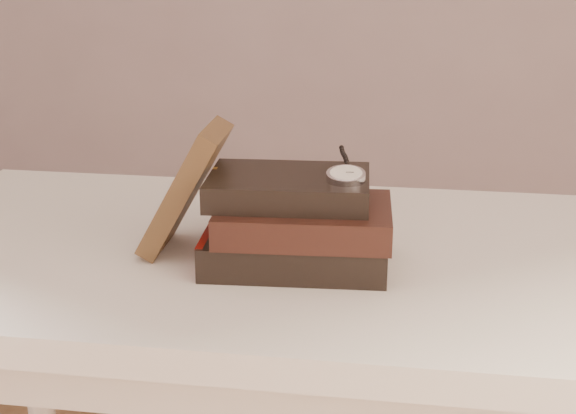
# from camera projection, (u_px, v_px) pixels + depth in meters

# --- Properties ---
(table) EXTENTS (1.00, 0.60, 0.75)m
(table) POSITION_uv_depth(u_px,v_px,m) (242.00, 306.00, 1.14)
(table) COLOR silver
(table) RESTS_ON ground
(book_stack) EXTENTS (0.24, 0.17, 0.12)m
(book_stack) POSITION_uv_depth(u_px,v_px,m) (297.00, 223.00, 1.04)
(book_stack) COLOR black
(book_stack) RESTS_ON table
(journal) EXTENTS (0.12, 0.12, 0.17)m
(journal) POSITION_uv_depth(u_px,v_px,m) (185.00, 188.00, 1.07)
(journal) COLOR #3A2716
(journal) RESTS_ON table
(pocket_watch) EXTENTS (0.05, 0.15, 0.02)m
(pocket_watch) POSITION_uv_depth(u_px,v_px,m) (346.00, 174.00, 1.00)
(pocket_watch) COLOR silver
(pocket_watch) RESTS_ON book_stack
(eyeglasses) EXTENTS (0.10, 0.12, 0.05)m
(eyeglasses) POSITION_uv_depth(u_px,v_px,m) (241.00, 194.00, 1.11)
(eyeglasses) COLOR silver
(eyeglasses) RESTS_ON book_stack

